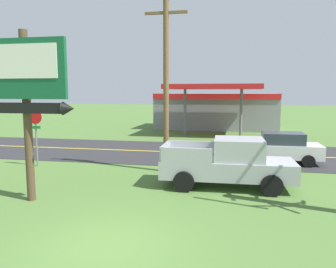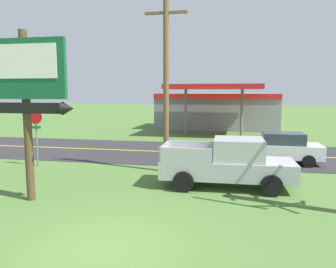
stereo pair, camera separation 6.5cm
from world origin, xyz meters
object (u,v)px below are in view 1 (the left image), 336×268
(stop_sign, at_px, (36,127))
(gas_station, at_px, (216,110))
(utility_pole, at_px, (166,73))
(pickup_silver_parked_on_lawn, at_px, (229,163))
(motel_sign, at_px, (25,86))
(car_white_near_lane, at_px, (280,148))

(stop_sign, relative_size, gas_station, 0.25)
(utility_pole, distance_m, gas_station, 19.45)
(stop_sign, distance_m, pickup_silver_parked_on_lawn, 9.91)
(pickup_silver_parked_on_lawn, bearing_deg, stop_sign, 169.05)
(gas_station, bearing_deg, stop_sign, -112.40)
(pickup_silver_parked_on_lawn, bearing_deg, gas_station, 94.49)
(motel_sign, bearing_deg, pickup_silver_parked_on_lawn, 25.32)
(stop_sign, bearing_deg, utility_pole, 1.64)
(utility_pole, height_order, gas_station, utility_pole)
(motel_sign, xyz_separation_m, stop_sign, (-2.98, 5.04, -1.96))
(stop_sign, height_order, car_white_near_lane, stop_sign)
(car_white_near_lane, bearing_deg, motel_sign, -138.43)
(utility_pole, bearing_deg, stop_sign, -178.36)
(motel_sign, xyz_separation_m, utility_pole, (3.72, 5.23, 0.67))
(motel_sign, relative_size, gas_station, 0.49)
(utility_pole, bearing_deg, motel_sign, -125.45)
(stop_sign, distance_m, car_white_near_lane, 12.75)
(gas_station, relative_size, car_white_near_lane, 2.86)
(gas_station, height_order, car_white_near_lane, gas_station)
(utility_pole, relative_size, gas_station, 0.72)
(gas_station, bearing_deg, utility_pole, -93.87)
(gas_station, bearing_deg, pickup_silver_parked_on_lawn, -85.51)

